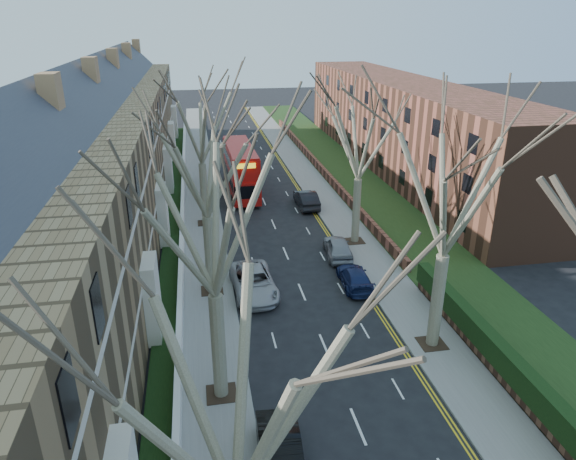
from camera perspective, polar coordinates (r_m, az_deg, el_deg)
pavement_left at (r=54.91m, az=-9.78°, el=4.85°), size 3.00×102.00×0.12m
pavement_right at (r=56.22m, az=2.58°, el=5.57°), size 3.00×102.00×0.12m
terrace_left at (r=46.36m, az=-19.56°, el=7.66°), size 9.70×78.00×13.60m
flats_right at (r=62.20m, az=12.39°, el=11.40°), size 13.97×54.00×10.00m
wall_hedge_right at (r=25.67m, az=26.01°, el=-16.56°), size 0.70×24.00×1.80m
front_wall_left at (r=47.16m, az=-11.62°, el=2.49°), size 0.30×78.00×1.00m
grass_verge_right at (r=57.33m, az=6.99°, el=5.86°), size 6.00×102.00×0.06m
tree_left_near at (r=12.00m, az=-6.59°, el=-15.77°), size 9.80×9.80×13.73m
tree_left_mid at (r=20.59m, az=-8.70°, el=2.98°), size 10.50×10.50×14.71m
tree_left_far at (r=30.29m, az=-9.40°, el=8.60°), size 10.15×10.15×14.22m
tree_left_dist at (r=42.00m, az=-9.89°, el=12.82°), size 10.50×10.50×14.71m
tree_right_mid at (r=25.38m, az=17.88°, el=5.87°), size 10.50×10.50×14.71m
tree_right_far at (r=38.01m, az=8.11°, el=11.46°), size 10.15×10.15×14.22m
double_decker_bus at (r=51.82m, az=-5.28°, el=6.60°), size 2.99×11.15×4.64m
car_left_mid at (r=21.48m, az=-0.83°, el=-23.94°), size 1.86×4.76×1.54m
car_left_far at (r=32.92m, az=-3.84°, el=-5.79°), size 2.88×5.78×1.57m
car_right_near at (r=34.02m, az=7.43°, el=-5.24°), size 2.01×4.47×1.27m
car_right_mid at (r=37.95m, az=5.58°, el=-1.92°), size 2.23×4.57×1.50m
car_right_far at (r=47.89m, az=2.06°, el=3.47°), size 1.69×4.79×1.57m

